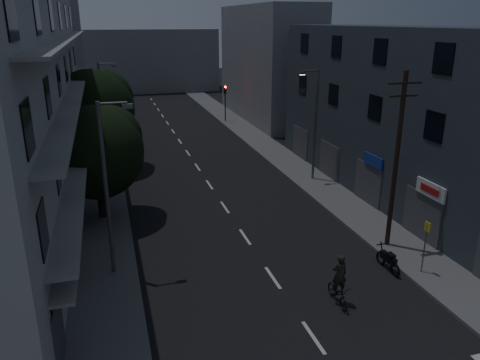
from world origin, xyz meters
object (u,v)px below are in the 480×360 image
bus_stop_sign (426,238)px  motorcycle (388,261)px  cyclist (338,287)px  utility_pole (396,158)px

bus_stop_sign → motorcycle: bearing=147.2°
cyclist → motorcycle: bearing=28.8°
bus_stop_sign → motorcycle: size_ratio=1.33×
motorcycle → cyclist: cyclist is taller
utility_pole → bus_stop_sign: utility_pole is taller
bus_stop_sign → motorcycle: (-1.28, 0.83, -1.41)m
bus_stop_sign → motorcycle: bus_stop_sign is taller
bus_stop_sign → cyclist: (-4.89, -1.04, -1.12)m
motorcycle → cyclist: (-3.61, -1.86, 0.29)m
utility_pole → bus_stop_sign: 4.19m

